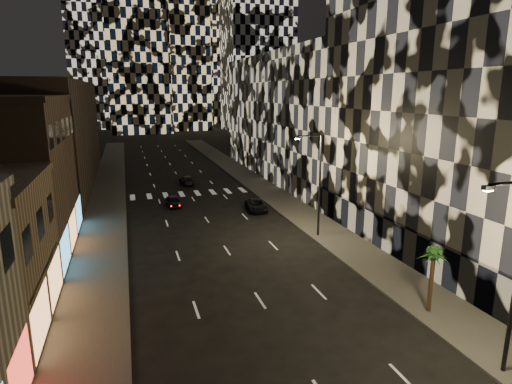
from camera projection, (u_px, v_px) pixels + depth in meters
sidewalk_left at (107, 199)px, 51.68m from camera, size 4.00×120.00×0.15m
sidewalk_right at (264, 188)px, 57.36m from camera, size 4.00×120.00×0.15m
curb_left at (125, 197)px, 52.27m from camera, size 0.20×120.00×0.15m
curb_right at (249, 189)px, 56.76m from camera, size 0.20×120.00×0.15m
retail_filler_left at (50, 135)px, 57.41m from camera, size 10.00×40.00×14.00m
midrise_right at (483, 113)px, 33.96m from camera, size 16.00×25.00×22.00m
midrise_base at (391, 236)px, 33.95m from camera, size 0.60×25.00×3.00m
midrise_filler_right at (313, 117)px, 64.68m from camera, size 16.00×40.00×18.00m
streetlight_far at (317, 178)px, 37.06m from camera, size 2.55×0.25×9.00m
car_dark_midlane at (174, 201)px, 48.18m from camera, size 1.61×3.65×1.22m
car_dark_oncoming at (187, 180)px, 59.90m from camera, size 1.84×4.16×1.19m
car_dark_rightlane at (256, 205)px, 46.55m from camera, size 2.52×4.61×1.22m
palm_tree at (433, 259)px, 24.35m from camera, size 1.98×2.00×3.93m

